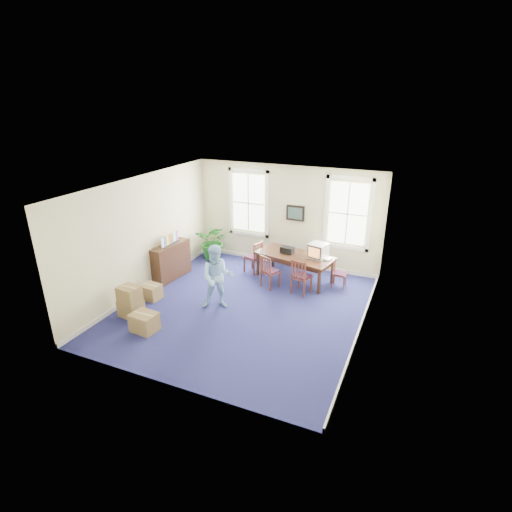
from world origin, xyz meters
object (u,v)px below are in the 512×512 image
at_px(man, 217,277).
at_px(potted_plant, 214,241).
at_px(conference_table, 294,267).
at_px(chair_near_left, 270,271).
at_px(crt_tv, 318,251).
at_px(credenza, 171,261).
at_px(cardboard_boxes, 140,300).

xyz_separation_m(man, potted_plant, (-1.71, 2.87, -0.24)).
bearing_deg(conference_table, man, -105.20).
relative_size(chair_near_left, potted_plant, 0.80).
bearing_deg(crt_tv, chair_near_left, -128.79).
height_order(conference_table, potted_plant, potted_plant).
relative_size(chair_near_left, credenza, 0.72).
xyz_separation_m(crt_tv, credenza, (-4.07, -1.45, -0.46)).
height_order(conference_table, chair_near_left, chair_near_left).
distance_m(man, credenza, 2.39).
xyz_separation_m(conference_table, cardboard_boxes, (-2.84, -3.57, 0.03)).
bearing_deg(conference_table, cardboard_boxes, -116.08).
bearing_deg(crt_tv, conference_table, -160.41).
bearing_deg(credenza, chair_near_left, 17.94).
distance_m(conference_table, cardboard_boxes, 4.56).
distance_m(crt_tv, potted_plant, 3.69).
xyz_separation_m(conference_table, chair_near_left, (-0.47, -0.78, 0.10)).
bearing_deg(potted_plant, conference_table, -8.53).
xyz_separation_m(crt_tv, man, (-1.94, -2.48, -0.14)).
xyz_separation_m(chair_near_left, cardboard_boxes, (-2.38, -2.79, -0.07)).
distance_m(crt_tv, man, 3.15).
distance_m(chair_near_left, potted_plant, 2.80).
bearing_deg(man, chair_near_left, 38.19).
bearing_deg(credenza, crt_tv, 25.59).
xyz_separation_m(chair_near_left, potted_plant, (-2.51, 1.22, 0.12)).
bearing_deg(man, conference_table, 36.54).
distance_m(conference_table, chair_near_left, 0.91).
distance_m(credenza, cardboard_boxes, 2.25).
distance_m(chair_near_left, cardboard_boxes, 3.67).
bearing_deg(chair_near_left, conference_table, -96.46).
bearing_deg(potted_plant, chair_near_left, -25.99).
bearing_deg(conference_table, credenza, -145.20).
height_order(man, cardboard_boxes, man).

